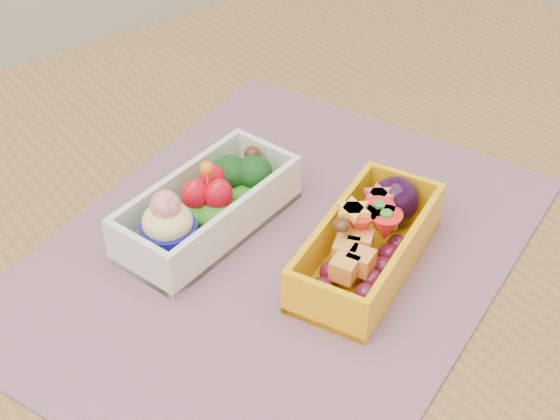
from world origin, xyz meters
TOP-DOWN VIEW (x-y plane):
  - table at (0.00, 0.00)m, footprint 1.20×0.80m
  - placemat at (0.04, -0.02)m, footprint 0.54×0.48m
  - bento_white at (0.02, 0.04)m, footprint 0.18×0.11m
  - bento_yellow at (0.10, -0.08)m, footprint 0.17×0.13m

SIDE VIEW (x-z plane):
  - table at x=0.00m, z-range 0.28..1.03m
  - placemat at x=0.04m, z-range 0.75..0.75m
  - bento_white at x=0.02m, z-range 0.74..0.81m
  - bento_yellow at x=0.10m, z-range 0.75..0.80m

